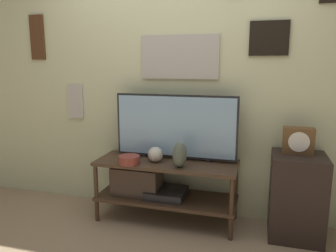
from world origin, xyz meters
TOP-DOWN VIEW (x-y plane):
  - ground_plane at (0.00, 0.00)m, footprint 12.00×12.00m
  - wall_back at (0.01, 0.56)m, footprint 6.40×0.08m
  - media_console at (-0.11, 0.27)m, footprint 1.31×0.47m
  - television at (0.06, 0.38)m, footprint 1.15×0.05m
  - vase_urn_stoneware at (0.16, 0.15)m, footprint 0.12×0.15m
  - vase_round_glass at (-0.09, 0.24)m, footprint 0.14×0.14m
  - vase_wide_bowl at (-0.30, 0.12)m, footprint 0.19×0.19m
  - vase_slim_bronze at (0.47, 0.46)m, footprint 0.07×0.07m
  - side_table at (1.15, 0.29)m, footprint 0.44×0.43m
  - mantel_clock at (1.13, 0.34)m, footprint 0.25×0.11m

SIDE VIEW (x-z plane):
  - ground_plane at x=0.00m, z-range 0.00..0.00m
  - side_table at x=1.15m, z-range 0.00..0.72m
  - media_console at x=-0.11m, z-range 0.07..0.65m
  - vase_wide_bowl at x=-0.30m, z-range 0.57..0.65m
  - vase_round_glass at x=-0.09m, z-range 0.57..0.71m
  - vase_urn_stoneware at x=0.16m, z-range 0.57..0.80m
  - vase_slim_bronze at x=0.47m, z-range 0.57..0.81m
  - mantel_clock at x=1.13m, z-range 0.72..0.94m
  - television at x=0.06m, z-range 0.58..1.20m
  - wall_back at x=0.01m, z-range 0.01..2.71m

